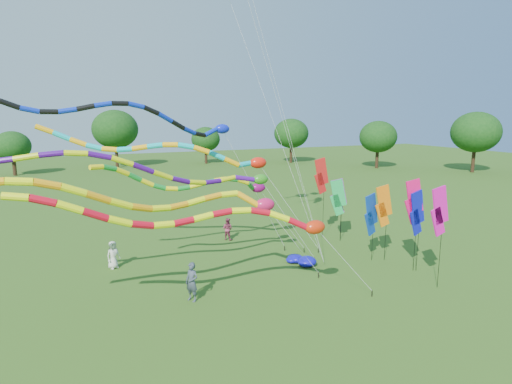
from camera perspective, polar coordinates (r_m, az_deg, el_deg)
name	(u,v)px	position (r m, az deg, el deg)	size (l,w,h in m)	color
ground	(326,304)	(20.36, 9.27, -14.47)	(160.00, 160.00, 0.00)	#2B5115
tree_ring	(296,216)	(12.67, 5.31, -3.25)	(117.11, 120.22, 9.52)	#382314
tube_kite_red	(218,219)	(17.26, -5.12, -3.59)	(14.53, 1.43, 6.53)	black
tube_kite_orange	(175,199)	(18.14, -10.80, -0.96)	(15.06, 2.13, 7.01)	black
tube_kite_purple	(167,172)	(20.06, -11.73, 2.64)	(16.13, 1.69, 7.71)	black
tube_kite_blue	(156,120)	(21.42, -13.13, 9.31)	(14.26, 2.71, 9.67)	black
tube_kite_cyan	(181,152)	(24.54, -9.93, 5.21)	(15.02, 4.55, 8.45)	black
tube_kite_green	(207,183)	(22.70, -6.61, 1.19)	(12.03, 1.44, 6.74)	black
banner_pole_green	(338,198)	(28.99, 10.87, -0.73)	(1.12, 0.48, 4.27)	black
banner_pole_magenta_b	(414,202)	(24.29, 20.30, -1.24)	(1.16, 0.28, 5.15)	black
banner_pole_orange	(384,206)	(25.66, 16.64, -1.81)	(1.16, 0.20, 4.54)	black
banner_pole_violet	(338,197)	(29.53, 10.93, -0.62)	(1.12, 0.46, 4.22)	black
banner_pole_magenta_a	(440,211)	(22.29, 23.28, -2.40)	(1.16, 0.09, 5.17)	black
banner_pole_red	(321,176)	(29.37, 8.70, 2.11)	(1.16, 0.12, 5.61)	black
banner_pole_blue_b	(417,213)	(24.43, 20.68, -2.63)	(1.16, 0.23, 4.55)	black
banner_pole_blue_a	(371,215)	(25.46, 15.09, -2.93)	(1.15, 0.34, 4.06)	black
blue_nylon_heap	(300,260)	(24.90, 5.85, -9.01)	(1.95, 1.43, 0.59)	#100DB3
person_a	(113,255)	(25.30, -18.52, -7.95)	(0.77, 0.50, 1.57)	beige
person_b	(192,282)	(20.24, -8.55, -11.77)	(0.67, 0.44, 1.83)	#38414F
person_c	(228,229)	(29.34, -3.82, -4.93)	(0.75, 0.58, 1.54)	#843048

